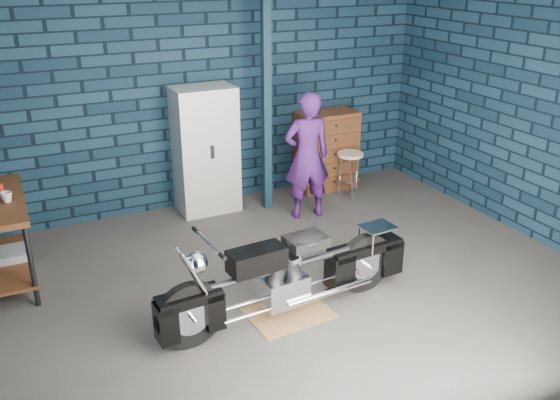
# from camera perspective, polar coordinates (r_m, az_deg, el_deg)

# --- Properties ---
(ground) EXTENTS (6.00, 6.00, 0.00)m
(ground) POSITION_cam_1_polar(r_m,az_deg,el_deg) (6.13, 1.68, -8.07)
(ground) COLOR #484643
(ground) RESTS_ON ground
(room_walls) EXTENTS (6.02, 5.01, 2.71)m
(room_walls) POSITION_cam_1_polar(r_m,az_deg,el_deg) (5.90, -0.61, 10.63)
(room_walls) COLOR #0E2130
(room_walls) RESTS_ON ground
(support_post) EXTENTS (0.10, 0.10, 2.70)m
(support_post) POSITION_cam_1_polar(r_m,az_deg,el_deg) (7.48, -1.32, 8.88)
(support_post) COLOR #122838
(support_post) RESTS_ON ground
(drip_mat) EXTENTS (0.80, 0.62, 0.01)m
(drip_mat) POSITION_cam_1_polar(r_m,az_deg,el_deg) (5.67, 0.86, -10.82)
(drip_mat) COLOR olive
(drip_mat) RESTS_ON ground
(motorcycle) EXTENTS (2.21, 0.75, 0.96)m
(motorcycle) POSITION_cam_1_polar(r_m,az_deg,el_deg) (5.43, 0.89, -6.63)
(motorcycle) COLOR black
(motorcycle) RESTS_ON ground
(person) EXTENTS (0.64, 0.47, 1.61)m
(person) POSITION_cam_1_polar(r_m,az_deg,el_deg) (7.37, 2.62, 4.24)
(person) COLOR #471B67
(person) RESTS_ON ground
(storage_bin) EXTENTS (0.48, 0.34, 0.30)m
(storage_bin) POSITION_cam_1_polar(r_m,az_deg,el_deg) (6.80, -24.82, -5.64)
(storage_bin) COLOR #919499
(storage_bin) RESTS_ON ground
(locker) EXTENTS (0.76, 0.54, 1.63)m
(locker) POSITION_cam_1_polar(r_m,az_deg,el_deg) (7.62, -7.18, 4.78)
(locker) COLOR silver
(locker) RESTS_ON ground
(tool_chest) EXTENTS (0.83, 0.46, 1.11)m
(tool_chest) POSITION_cam_1_polar(r_m,az_deg,el_deg) (8.40, 4.51, 4.74)
(tool_chest) COLOR brown
(tool_chest) RESTS_ON ground
(shop_stool) EXTENTS (0.41, 0.41, 0.64)m
(shop_stool) POSITION_cam_1_polar(r_m,az_deg,el_deg) (8.17, 6.69, 2.39)
(shop_stool) COLOR beige
(shop_stool) RESTS_ON ground
(cup_b) EXTENTS (0.13, 0.13, 0.10)m
(cup_b) POSITION_cam_1_polar(r_m,az_deg,el_deg) (6.29, -24.82, 0.26)
(cup_b) COLOR beige
(cup_b) RESTS_ON workbench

